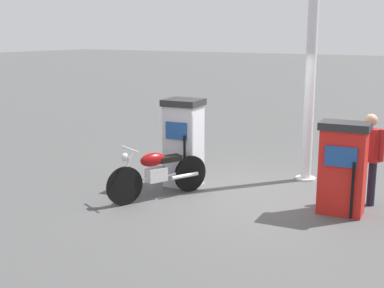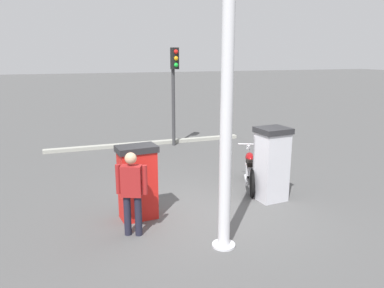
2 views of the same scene
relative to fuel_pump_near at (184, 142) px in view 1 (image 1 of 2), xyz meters
The scene contains 6 objects.
ground_plane 1.73m from the fuel_pump_near, 94.96° to the left, with size 120.00×120.00×0.00m, color #4C4C4C.
fuel_pump_near is the anchor object (origin of this frame).
fuel_pump_far 3.02m from the fuel_pump_near, 90.00° to the left, with size 0.57×0.82×1.50m.
motorcycle_near_pump 0.99m from the fuel_pump_near, ahead, with size 1.88×0.92×0.97m.
attendant_person 3.32m from the fuel_pump_near, 102.09° to the left, with size 0.33×0.56×1.56m.
canopy_support_pole 2.85m from the fuel_pump_near, 131.03° to the left, with size 0.40×0.40×4.70m.
Camera 1 is at (8.21, 3.66, 2.88)m, focal length 48.56 mm.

